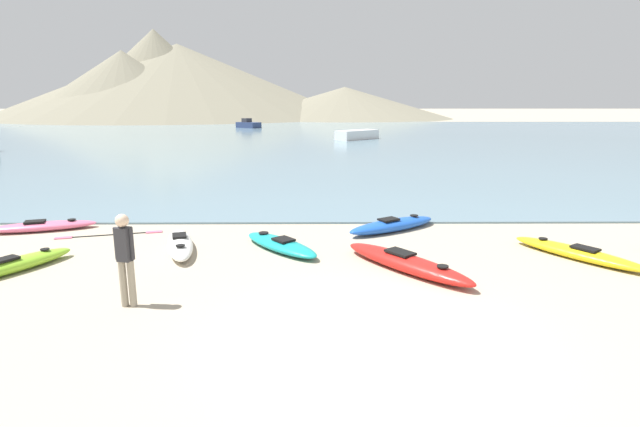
% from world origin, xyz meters
% --- Properties ---
extents(ground_plane, '(400.00, 400.00, 0.00)m').
position_xyz_m(ground_plane, '(0.00, 0.00, 0.00)').
color(ground_plane, tan).
extents(bay_water, '(160.00, 70.00, 0.06)m').
position_xyz_m(bay_water, '(0.00, 42.27, 0.03)').
color(bay_water, slate).
rests_on(bay_water, ground_plane).
extents(far_hill_left, '(37.76, 37.76, 12.59)m').
position_xyz_m(far_hill_left, '(-36.96, 89.47, 6.29)').
color(far_hill_left, gray).
rests_on(far_hill_left, ground_plane).
extents(far_hill_midleft, '(38.13, 38.13, 17.68)m').
position_xyz_m(far_hill_midleft, '(-33.95, 99.79, 8.84)').
color(far_hill_midleft, gray).
rests_on(far_hill_midleft, ground_plane).
extents(far_hill_midright, '(73.94, 73.94, 14.99)m').
position_xyz_m(far_hill_midright, '(-29.81, 101.71, 7.49)').
color(far_hill_midright, gray).
rests_on(far_hill_midright, ground_plane).
extents(far_hill_right, '(42.71, 42.71, 6.12)m').
position_xyz_m(far_hill_right, '(4.87, 95.27, 3.06)').
color(far_hill_right, gray).
rests_on(far_hill_right, ground_plane).
extents(kayak_on_sand_0, '(2.30, 2.56, 0.32)m').
position_xyz_m(kayak_on_sand_0, '(-1.86, 4.64, 0.14)').
color(kayak_on_sand_0, teal).
rests_on(kayak_on_sand_0, ground_plane).
extents(kayak_on_sand_1, '(2.32, 3.02, 0.32)m').
position_xyz_m(kayak_on_sand_1, '(5.19, 3.88, 0.14)').
color(kayak_on_sand_1, yellow).
rests_on(kayak_on_sand_1, ground_plane).
extents(kayak_on_sand_2, '(1.34, 2.74, 0.39)m').
position_xyz_m(kayak_on_sand_2, '(-4.34, 4.58, 0.17)').
color(kayak_on_sand_2, white).
rests_on(kayak_on_sand_2, ground_plane).
extents(kayak_on_sand_3, '(2.91, 2.22, 0.38)m').
position_xyz_m(kayak_on_sand_3, '(1.21, 6.46, 0.17)').
color(kayak_on_sand_3, blue).
rests_on(kayak_on_sand_3, ground_plane).
extents(kayak_on_sand_4, '(1.83, 2.63, 0.35)m').
position_xyz_m(kayak_on_sand_4, '(-7.57, 3.06, 0.16)').
color(kayak_on_sand_4, '#8CCC2D').
rests_on(kayak_on_sand_4, ground_plane).
extents(kayak_on_sand_5, '(2.97, 1.50, 0.31)m').
position_xyz_m(kayak_on_sand_5, '(-8.82, 6.55, 0.13)').
color(kayak_on_sand_5, '#E5668C').
rests_on(kayak_on_sand_5, ground_plane).
extents(kayak_on_sand_6, '(2.74, 3.25, 0.40)m').
position_xyz_m(kayak_on_sand_6, '(1.00, 3.09, 0.18)').
color(kayak_on_sand_6, red).
rests_on(kayak_on_sand_6, ground_plane).
extents(person_near_foreground, '(0.35, 0.25, 1.72)m').
position_xyz_m(person_near_foreground, '(-4.37, 1.19, 0.98)').
color(person_near_foreground, gray).
rests_on(person_near_foreground, ground_plane).
extents(moored_boat_2, '(4.27, 4.08, 0.85)m').
position_xyz_m(moored_boat_2, '(2.86, 39.21, 0.48)').
color(moored_boat_2, white).
rests_on(moored_boat_2, bay_water).
extents(moored_boat_3, '(3.46, 3.21, 1.22)m').
position_xyz_m(moored_boat_3, '(-9.77, 58.76, 0.49)').
color(moored_boat_3, navy).
rests_on(moored_boat_3, bay_water).
extents(loose_paddle, '(2.73, 0.88, 0.03)m').
position_xyz_m(loose_paddle, '(-6.68, 6.05, 0.01)').
color(loose_paddle, black).
rests_on(loose_paddle, ground_plane).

